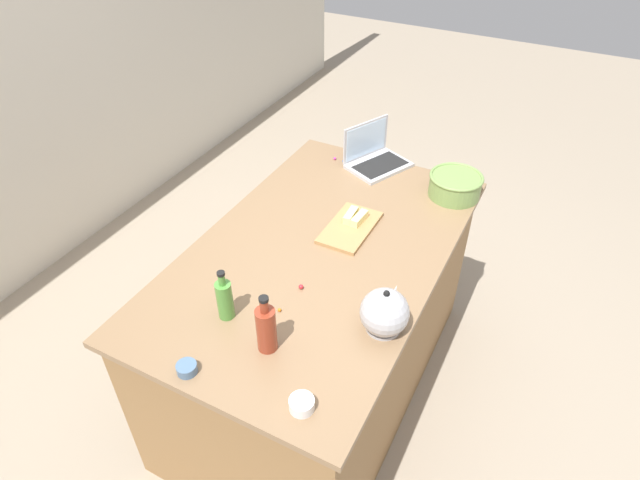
% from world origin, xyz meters
% --- Properties ---
extents(ground_plane, '(12.00, 12.00, 0.00)m').
position_xyz_m(ground_plane, '(0.00, 0.00, 0.00)').
color(ground_plane, gray).
extents(island_counter, '(1.71, 1.02, 0.90)m').
position_xyz_m(island_counter, '(0.00, 0.00, 0.45)').
color(island_counter, olive).
rests_on(island_counter, ground).
extents(laptop, '(0.37, 0.34, 0.22)m').
position_xyz_m(laptop, '(0.77, 0.07, 0.95)').
color(laptop, '#B7B7BC').
rests_on(laptop, island_counter).
extents(mixing_bowl_large, '(0.26, 0.26, 0.11)m').
position_xyz_m(mixing_bowl_large, '(0.67, -0.39, 0.96)').
color(mixing_bowl_large, '#72934C').
rests_on(mixing_bowl_large, island_counter).
extents(bottle_olive, '(0.06, 0.06, 0.22)m').
position_xyz_m(bottle_olive, '(-0.51, 0.13, 0.99)').
color(bottle_olive, '#4C8C38').
rests_on(bottle_olive, island_counter).
extents(bottle_soy, '(0.07, 0.07, 0.24)m').
position_xyz_m(bottle_soy, '(-0.57, -0.09, 1.00)').
color(bottle_soy, maroon).
rests_on(bottle_soy, island_counter).
extents(kettle, '(0.21, 0.18, 0.20)m').
position_xyz_m(kettle, '(-0.30, -0.41, 0.98)').
color(kettle, '#ADADB2').
rests_on(kettle, island_counter).
extents(cutting_board, '(0.33, 0.19, 0.02)m').
position_xyz_m(cutting_board, '(0.19, -0.06, 0.91)').
color(cutting_board, '#AD7F4C').
rests_on(cutting_board, island_counter).
extents(butter_stick_left, '(0.11, 0.04, 0.04)m').
position_xyz_m(butter_stick_left, '(0.24, -0.08, 0.94)').
color(butter_stick_left, '#F4E58C').
rests_on(butter_stick_left, cutting_board).
extents(butter_stick_right, '(0.11, 0.04, 0.04)m').
position_xyz_m(butter_stick_right, '(0.24, -0.03, 0.94)').
color(butter_stick_right, '#F4E58C').
rests_on(butter_stick_right, cutting_board).
extents(ramekin_small, '(0.08, 0.08, 0.04)m').
position_xyz_m(ramekin_small, '(-0.73, -0.32, 0.92)').
color(ramekin_small, white).
rests_on(ramekin_small, island_counter).
extents(ramekin_medium, '(0.07, 0.07, 0.04)m').
position_xyz_m(ramekin_medium, '(-0.79, 0.10, 0.92)').
color(ramekin_medium, slate).
rests_on(ramekin_medium, island_counter).
extents(candy_0, '(0.02, 0.02, 0.02)m').
position_xyz_m(candy_0, '(-0.25, -0.05, 0.91)').
color(candy_0, red).
rests_on(candy_0, island_counter).
extents(candy_1, '(0.02, 0.02, 0.02)m').
position_xyz_m(candy_1, '(0.71, 0.23, 0.91)').
color(candy_1, blue).
rests_on(candy_1, island_counter).
extents(candy_2, '(0.02, 0.02, 0.02)m').
position_xyz_m(candy_2, '(0.71, 0.28, 0.91)').
color(candy_2, '#CC3399').
rests_on(candy_2, island_counter).
extents(candy_3, '(0.01, 0.01, 0.01)m').
position_xyz_m(candy_3, '(-0.40, -0.03, 0.91)').
color(candy_3, orange).
rests_on(candy_3, island_counter).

